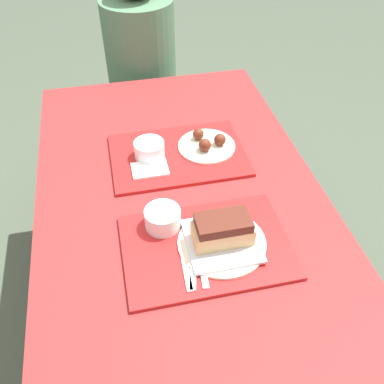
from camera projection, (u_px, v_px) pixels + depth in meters
ground_plane at (184, 317)px, 1.82m from camera, size 12.00×12.00×0.00m
picnic_table at (181, 214)px, 1.39m from camera, size 0.88×1.48×0.73m
picnic_bench_far at (146, 117)px, 2.23m from camera, size 0.83×0.28×0.47m
tray_near at (206, 247)px, 1.16m from camera, size 0.45×0.32×0.01m
tray_far at (178, 155)px, 1.45m from camera, size 0.45×0.32×0.01m
bowl_coleslaw_near at (163, 218)px, 1.19m from camera, size 0.10×0.10×0.06m
brisket_sandwich_plate at (222, 235)px, 1.13m from camera, size 0.24×0.24×0.10m
plastic_fork_near at (193, 263)px, 1.11m from camera, size 0.06×0.17×0.00m
plastic_knife_near at (202, 261)px, 1.11m from camera, size 0.03×0.17×0.00m
plastic_spoon_near at (185, 264)px, 1.10m from camera, size 0.02×0.17×0.00m
bowl_coleslaw_far at (149, 149)px, 1.41m from camera, size 0.10×0.10×0.06m
wings_plate_far at (207, 144)px, 1.47m from camera, size 0.20×0.20×0.05m
napkin_far at (150, 169)px, 1.38m from camera, size 0.12×0.08×0.01m
person_seated_across at (139, 49)px, 1.98m from camera, size 0.33×0.33×0.71m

